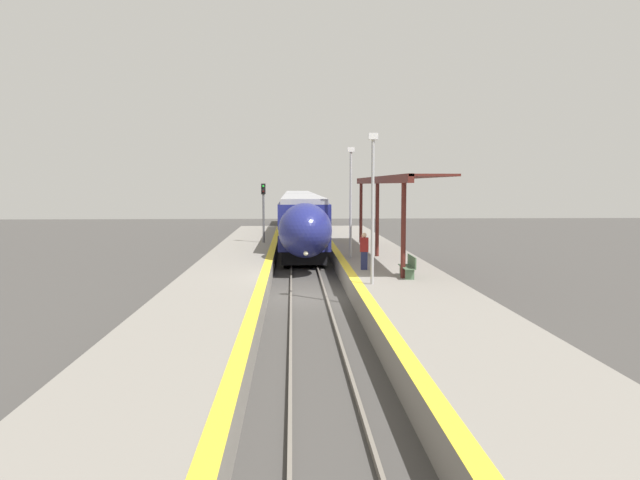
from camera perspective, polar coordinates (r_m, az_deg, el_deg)
name	(u,v)px	position (r m, az deg, el deg)	size (l,w,h in m)	color
ground_plane	(309,298)	(25.79, -1.06, -5.30)	(120.00, 120.00, 0.00)	#423F3D
rail_left	(291,296)	(25.76, -2.66, -5.14)	(0.08, 90.00, 0.15)	slate
rail_right	(326,296)	(25.80, 0.55, -5.12)	(0.08, 90.00, 0.15)	slate
train	(300,213)	(54.18, -1.87, 2.52)	(2.90, 48.41, 3.89)	black
platform_right	(400,287)	(26.08, 7.28, -4.25)	(4.27, 64.00, 0.88)	gray
platform_left	(223,288)	(25.86, -8.84, -4.35)	(3.70, 64.00, 0.88)	gray
platform_bench	(409,266)	(25.68, 8.13, -2.35)	(0.44, 1.68, 0.89)	#4C6B4C
person_waiting	(364,251)	(27.76, 4.06, -0.97)	(0.36, 0.22, 1.65)	navy
railway_signal	(264,212)	(40.92, -5.19, 2.56)	(0.28, 0.28, 4.72)	#59595E
lamppost_near	(373,199)	(23.53, 4.84, 3.76)	(0.36, 0.20, 5.69)	#9E9EA3
lamppost_mid	(351,195)	(32.25, 2.83, 4.12)	(0.36, 0.20, 5.69)	#9E9EA3
station_canopy	(388,182)	(33.04, 6.27, 5.32)	(2.02, 18.56, 4.20)	#511E19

